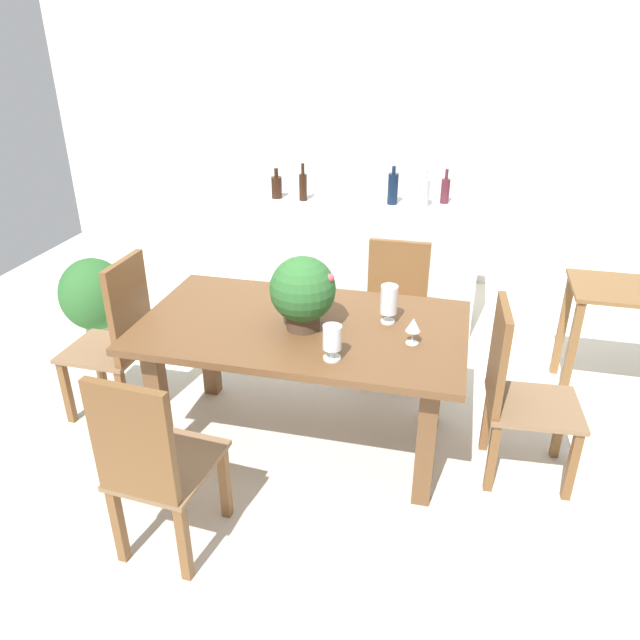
% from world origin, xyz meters
% --- Properties ---
extents(ground_plane, '(7.04, 7.04, 0.00)m').
position_xyz_m(ground_plane, '(0.00, 0.00, 0.00)').
color(ground_plane, silver).
extents(back_wall, '(6.40, 0.10, 2.60)m').
position_xyz_m(back_wall, '(0.00, 2.60, 1.30)').
color(back_wall, silver).
rests_on(back_wall, ground).
extents(dining_table, '(1.76, 1.01, 0.77)m').
position_xyz_m(dining_table, '(0.00, -0.12, 0.65)').
color(dining_table, brown).
rests_on(dining_table, ground).
extents(chair_head_end, '(0.47, 0.43, 1.04)m').
position_xyz_m(chair_head_end, '(-1.14, -0.12, 0.56)').
color(chair_head_end, brown).
rests_on(chair_head_end, ground).
extents(chair_near_left, '(0.44, 0.50, 0.99)m').
position_xyz_m(chair_near_left, '(-0.40, -1.10, 0.53)').
color(chair_near_left, brown).
rests_on(chair_near_left, ground).
extents(chair_foot_end, '(0.50, 0.45, 0.99)m').
position_xyz_m(chair_foot_end, '(1.14, -0.13, 0.54)').
color(chair_foot_end, brown).
rests_on(chair_foot_end, ground).
extents(chair_far_right, '(0.45, 0.42, 0.91)m').
position_xyz_m(chair_far_right, '(0.39, 0.85, 0.51)').
color(chair_far_right, brown).
rests_on(chair_far_right, ground).
extents(flower_centerpiece, '(0.35, 0.35, 0.40)m').
position_xyz_m(flower_centerpiece, '(0.02, -0.17, 0.98)').
color(flower_centerpiece, '#4C3828').
rests_on(flower_centerpiece, dining_table).
extents(crystal_vase_left, '(0.09, 0.09, 0.21)m').
position_xyz_m(crystal_vase_left, '(0.45, 0.01, 0.90)').
color(crystal_vase_left, silver).
rests_on(crystal_vase_left, dining_table).
extents(crystal_vase_center_near, '(0.09, 0.09, 0.18)m').
position_xyz_m(crystal_vase_center_near, '(0.24, -0.45, 0.88)').
color(crystal_vase_center_near, silver).
rests_on(crystal_vase_center_near, dining_table).
extents(wine_glass, '(0.08, 0.08, 0.14)m').
position_xyz_m(wine_glass, '(0.60, -0.20, 0.87)').
color(wine_glass, silver).
rests_on(wine_glass, dining_table).
extents(kitchen_counter, '(1.76, 0.53, 0.97)m').
position_xyz_m(kitchen_counter, '(0.05, 1.65, 0.49)').
color(kitchen_counter, silver).
rests_on(kitchen_counter, ground).
extents(wine_bottle_amber, '(0.08, 0.08, 0.23)m').
position_xyz_m(wine_bottle_amber, '(-0.66, 1.56, 1.06)').
color(wine_bottle_amber, black).
rests_on(wine_bottle_amber, kitchen_counter).
extents(wine_bottle_dark, '(0.07, 0.07, 0.26)m').
position_xyz_m(wine_bottle_dark, '(0.63, 1.73, 1.07)').
color(wine_bottle_dark, '#511E28').
rests_on(wine_bottle_dark, kitchen_counter).
extents(wine_bottle_clear, '(0.07, 0.07, 0.28)m').
position_xyz_m(wine_bottle_clear, '(0.49, 1.59, 1.08)').
color(wine_bottle_clear, '#B2BFB7').
rests_on(wine_bottle_clear, kitchen_counter).
extents(wine_bottle_tall, '(0.08, 0.08, 0.29)m').
position_xyz_m(wine_bottle_tall, '(0.25, 1.61, 1.09)').
color(wine_bottle_tall, '#0F1E38').
rests_on(wine_bottle_tall, kitchen_counter).
extents(wine_bottle_green, '(0.06, 0.06, 0.29)m').
position_xyz_m(wine_bottle_green, '(-0.44, 1.54, 1.08)').
color(wine_bottle_green, black).
rests_on(wine_bottle_green, kitchen_counter).
extents(side_table, '(0.70, 0.51, 0.77)m').
position_xyz_m(side_table, '(1.83, 0.81, 0.58)').
color(side_table, brown).
rests_on(side_table, ground).
extents(potted_plant_floor, '(0.50, 0.50, 0.66)m').
position_xyz_m(potted_plant_floor, '(-1.86, 0.70, 0.37)').
color(potted_plant_floor, '#9E9384').
rests_on(potted_plant_floor, ground).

